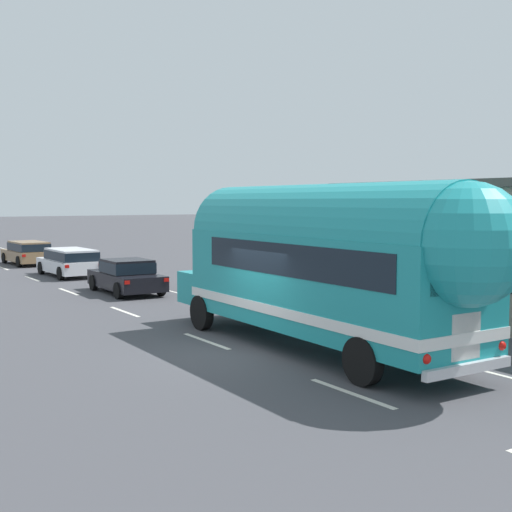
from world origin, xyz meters
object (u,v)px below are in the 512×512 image
at_px(car_lead, 127,275).
at_px(car_third, 28,251).
at_px(car_second, 70,260).
at_px(painted_bus, 330,260).

distance_m(car_lead, car_third, 14.48).
bearing_deg(car_second, car_third, 91.12).
xyz_separation_m(car_lead, car_third, (-0.18, 14.48, 0.05)).
distance_m(painted_bus, car_second, 20.14).
relative_size(car_lead, car_second, 0.97).
bearing_deg(car_lead, car_second, 90.29).
bearing_deg(car_lead, painted_bus, -90.34).
distance_m(car_second, car_third, 7.33).
height_order(painted_bus, car_second, painted_bus).
height_order(painted_bus, car_third, painted_bus).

